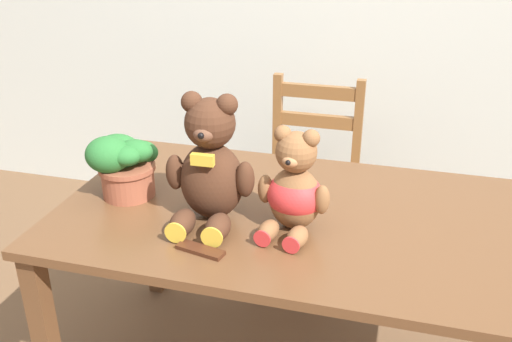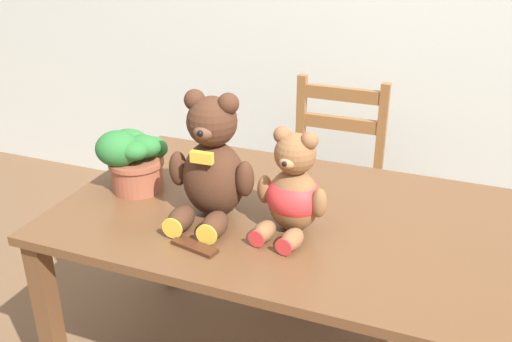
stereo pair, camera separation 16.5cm
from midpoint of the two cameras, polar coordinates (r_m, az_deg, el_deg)
The scene contains 6 objects.
dining_table at distance 1.84m, azimuth 2.71°, elevation -6.62°, with size 1.59×0.88×0.71m.
wooden_chair_behind at distance 2.62m, azimuth 3.58°, elevation -1.09°, with size 0.42×0.43×0.89m.
teddy_bear_left at distance 1.71m, azimuth -7.37°, elevation 0.30°, with size 0.28×0.28×0.40m.
teddy_bear_right at distance 1.66m, azimuth 1.02°, elevation -1.98°, with size 0.22×0.24×0.32m.
potted_plant at distance 1.94m, azimuth -15.60°, elevation 0.83°, with size 0.22×0.21×0.22m.
chocolate_bar at distance 1.62m, azimuth -8.52°, elevation -7.89°, with size 0.14×0.04×0.01m, color #472314.
Camera 1 is at (0.25, -1.12, 1.58)m, focal length 40.00 mm.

